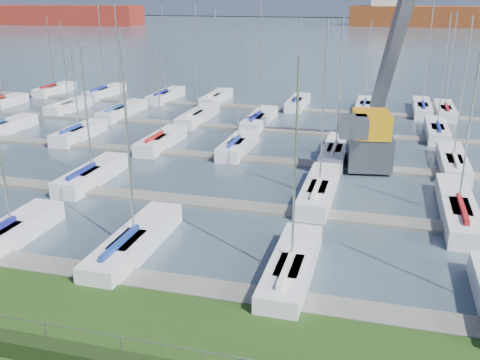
% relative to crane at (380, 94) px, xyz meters
% --- Properties ---
extents(water, '(800.00, 540.00, 0.20)m').
position_rel_crane_xyz_m(water, '(-6.73, 232.91, -5.73)').
color(water, '#41525F').
extents(fence, '(80.00, 0.04, 0.04)m').
position_rel_crane_xyz_m(fence, '(-6.73, -27.09, -4.13)').
color(fence, gray).
rests_on(fence, grass).
extents(foothill, '(900.00, 80.00, 12.00)m').
position_rel_crane_xyz_m(foothill, '(-6.73, 302.91, 0.67)').
color(foothill, '#464E66').
rests_on(foothill, water).
extents(docks, '(90.00, 41.60, 0.25)m').
position_rel_crane_xyz_m(docks, '(-6.73, -1.09, -5.55)').
color(docks, gray).
rests_on(docks, water).
extents(crane, '(6.46, 13.21, 22.35)m').
position_rel_crane_xyz_m(crane, '(0.00, 0.00, 0.00)').
color(crane, '#56595D').
rests_on(crane, water).
extents(cargo_ship_west, '(99.87, 26.81, 21.50)m').
position_rel_crane_xyz_m(cargo_ship_west, '(-154.95, 164.75, -1.78)').
color(cargo_ship_west, maroon).
rests_on(cargo_ship_west, water).
extents(cargo_ship_mid, '(101.51, 22.84, 21.50)m').
position_rel_crane_xyz_m(cargo_ship_mid, '(29.63, 192.68, -1.80)').
color(cargo_ship_mid, brown).
rests_on(cargo_ship_mid, water).
extents(sailboat_fleet, '(73.88, 49.93, 13.23)m').
position_rel_crane_xyz_m(sailboat_fleet, '(-7.75, 2.16, -0.04)').
color(sailboat_fleet, '#A61620').
rests_on(sailboat_fleet, water).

